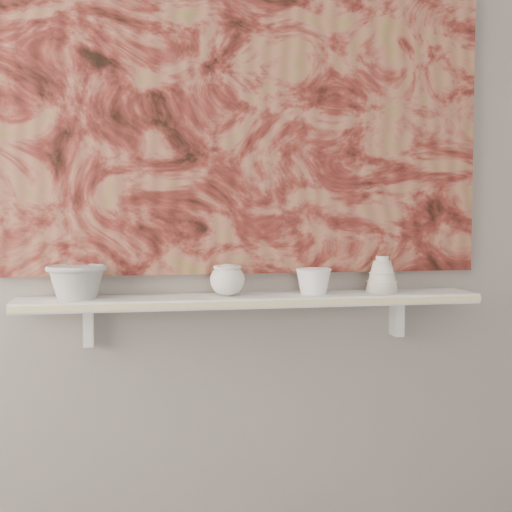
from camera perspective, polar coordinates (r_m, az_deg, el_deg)
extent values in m
plane|color=gray|center=(2.25, -0.72, 7.81)|extent=(3.60, 0.00, 3.60)
cube|color=silver|center=(2.17, -0.28, -3.55)|extent=(1.40, 0.18, 0.03)
cube|color=beige|center=(2.07, 0.19, -3.86)|extent=(1.40, 0.01, 0.02)
cube|color=silver|center=(2.21, -13.26, -5.47)|extent=(0.03, 0.06, 0.12)
cube|color=silver|center=(2.37, 11.19, -4.82)|extent=(0.03, 0.06, 0.12)
cube|color=maroon|center=(2.26, -0.66, 12.65)|extent=(1.50, 0.02, 1.10)
cube|color=black|center=(2.34, 10.36, 4.70)|extent=(0.09, 0.00, 0.08)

